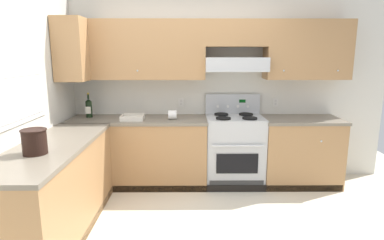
{
  "coord_description": "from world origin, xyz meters",
  "views": [
    {
      "loc": [
        0.05,
        -2.89,
        1.73
      ],
      "look_at": [
        0.08,
        0.7,
        1.0
      ],
      "focal_mm": 29.78,
      "sensor_mm": 36.0,
      "label": 1
    }
  ],
  "objects_px": {
    "stove": "(234,149)",
    "bowl": "(133,118)",
    "wine_bottle": "(89,108)",
    "paper_towel_roll": "(172,115)",
    "bucket": "(34,141)"
  },
  "relations": [
    {
      "from": "stove",
      "to": "bowl",
      "type": "bearing_deg",
      "value": -176.16
    },
    {
      "from": "bowl",
      "to": "wine_bottle",
      "type": "bearing_deg",
      "value": 163.89
    },
    {
      "from": "wine_bottle",
      "to": "paper_towel_roll",
      "type": "relative_size",
      "value": 2.87
    },
    {
      "from": "bowl",
      "to": "paper_towel_roll",
      "type": "distance_m",
      "value": 0.52
    },
    {
      "from": "stove",
      "to": "bucket",
      "type": "distance_m",
      "value": 2.52
    },
    {
      "from": "paper_towel_roll",
      "to": "wine_bottle",
      "type": "bearing_deg",
      "value": 172.73
    },
    {
      "from": "bucket",
      "to": "stove",
      "type": "bearing_deg",
      "value": 38.91
    },
    {
      "from": "stove",
      "to": "wine_bottle",
      "type": "bearing_deg",
      "value": 177.43
    },
    {
      "from": "stove",
      "to": "wine_bottle",
      "type": "distance_m",
      "value": 2.04
    },
    {
      "from": "bowl",
      "to": "paper_towel_roll",
      "type": "bearing_deg",
      "value": 3.77
    },
    {
      "from": "wine_bottle",
      "to": "bowl",
      "type": "distance_m",
      "value": 0.65
    },
    {
      "from": "bucket",
      "to": "paper_towel_roll",
      "type": "xyz_separation_m",
      "value": [
        1.09,
        1.49,
        -0.06
      ]
    },
    {
      "from": "stove",
      "to": "bucket",
      "type": "xyz_separation_m",
      "value": [
        -1.91,
        -1.55,
        0.55
      ]
    },
    {
      "from": "bowl",
      "to": "bucket",
      "type": "bearing_deg",
      "value": -111.44
    },
    {
      "from": "bowl",
      "to": "bucket",
      "type": "relative_size",
      "value": 1.36
    }
  ]
}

